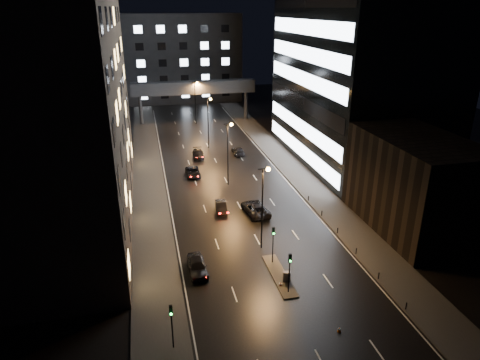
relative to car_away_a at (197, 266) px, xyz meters
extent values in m
plane|color=black|center=(8.09, 35.38, -0.81)|extent=(160.00, 160.00, 0.00)
cube|color=#383533|center=(-4.41, 30.38, -0.73)|extent=(5.00, 110.00, 0.15)
cube|color=#383533|center=(20.59, 30.38, -0.73)|extent=(5.00, 110.00, 0.15)
cube|color=#2D2319|center=(-14.41, 19.38, 19.19)|extent=(15.00, 48.00, 40.00)
cube|color=black|center=(28.09, 4.38, 5.19)|extent=(10.00, 18.00, 12.00)
cube|color=black|center=(33.09, 31.38, 21.69)|extent=(20.00, 36.00, 45.00)
cube|color=#333335|center=(8.09, 93.38, 11.69)|extent=(34.00, 14.00, 25.00)
cube|color=#333335|center=(8.09, 65.38, 7.69)|extent=(30.00, 3.00, 3.00)
cylinder|color=#333335|center=(-4.91, 65.38, 2.69)|extent=(0.80, 0.80, 7.00)
cylinder|color=#333335|center=(21.09, 65.38, 2.69)|extent=(0.80, 0.80, 7.00)
cube|color=#383533|center=(8.39, -2.62, -0.73)|extent=(1.60, 8.00, 0.15)
cylinder|color=black|center=(8.39, -0.12, 1.09)|extent=(0.12, 0.12, 3.50)
cube|color=black|center=(8.39, -0.12, 3.29)|extent=(0.28, 0.22, 0.90)
sphere|color=#0CFF33|center=(8.39, -0.26, 3.01)|extent=(0.18, 0.18, 0.18)
cylinder|color=black|center=(8.39, -5.62, 1.09)|extent=(0.12, 0.12, 3.50)
cube|color=black|center=(8.39, -5.62, 3.29)|extent=(0.28, 0.22, 0.90)
sphere|color=#0CFF33|center=(8.39, -5.76, 3.01)|extent=(0.18, 0.18, 0.18)
cylinder|color=black|center=(-3.41, -10.62, 0.94)|extent=(0.12, 0.12, 3.50)
cube|color=black|center=(-3.41, -10.62, 3.14)|extent=(0.28, 0.22, 0.90)
sphere|color=#0CFF33|center=(-3.41, -10.76, 2.86)|extent=(0.18, 0.18, 0.18)
cylinder|color=black|center=(18.29, -10.62, -0.36)|extent=(0.12, 0.12, 0.90)
cylinder|color=black|center=(18.29, -5.62, -0.36)|extent=(0.12, 0.12, 0.90)
cylinder|color=black|center=(18.29, -0.62, -0.36)|extent=(0.12, 0.12, 0.90)
cylinder|color=black|center=(18.29, 4.38, -0.36)|extent=(0.12, 0.12, 0.90)
cylinder|color=black|center=(18.29, 9.38, -0.36)|extent=(0.12, 0.12, 0.90)
cylinder|color=black|center=(18.29, 14.38, -0.36)|extent=(0.12, 0.12, 0.90)
cylinder|color=black|center=(8.09, 3.38, 4.19)|extent=(0.18, 0.18, 10.00)
cylinder|color=black|center=(8.09, 3.38, 9.19)|extent=(1.20, 0.12, 0.12)
sphere|color=#FF9E38|center=(8.69, 3.38, 9.09)|extent=(0.50, 0.50, 0.50)
cylinder|color=black|center=(8.09, 23.38, 4.19)|extent=(0.18, 0.18, 10.00)
cylinder|color=black|center=(8.09, 23.38, 9.19)|extent=(1.20, 0.12, 0.12)
sphere|color=#FF9E38|center=(8.69, 23.38, 9.09)|extent=(0.50, 0.50, 0.50)
cylinder|color=black|center=(8.09, 43.38, 4.19)|extent=(0.18, 0.18, 10.00)
cylinder|color=black|center=(8.09, 43.38, 9.19)|extent=(1.20, 0.12, 0.12)
sphere|color=#FF9E38|center=(8.69, 43.38, 9.09)|extent=(0.50, 0.50, 0.50)
cylinder|color=black|center=(8.09, 63.38, 4.19)|extent=(0.18, 0.18, 10.00)
cylinder|color=black|center=(8.09, 63.38, 9.19)|extent=(1.20, 0.12, 0.12)
sphere|color=#FF9E38|center=(8.69, 63.38, 9.09)|extent=(0.50, 0.50, 0.50)
imported|color=black|center=(0.00, 0.00, 0.00)|extent=(2.02, 4.77, 1.61)
imported|color=black|center=(5.21, 14.09, -0.13)|extent=(1.79, 4.23, 1.36)
imported|color=black|center=(3.03, 28.36, -0.12)|extent=(2.31, 4.95, 1.37)
imported|color=black|center=(5.16, 37.71, -0.08)|extent=(2.34, 5.10, 1.45)
imported|color=black|center=(9.68, 12.27, 0.02)|extent=(3.35, 6.17, 1.64)
imported|color=black|center=(12.98, 38.05, -0.11)|extent=(2.10, 4.86, 1.39)
cube|color=#48484B|center=(8.79, -3.86, -0.10)|extent=(0.83, 0.60, 1.11)
cone|color=orange|center=(10.98, -11.85, -0.56)|extent=(0.35, 0.35, 0.49)
cone|color=red|center=(7.97, -4.43, -0.53)|extent=(0.41, 0.41, 0.54)
camera|label=1|loc=(-4.18, -39.03, 25.70)|focal=32.00mm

